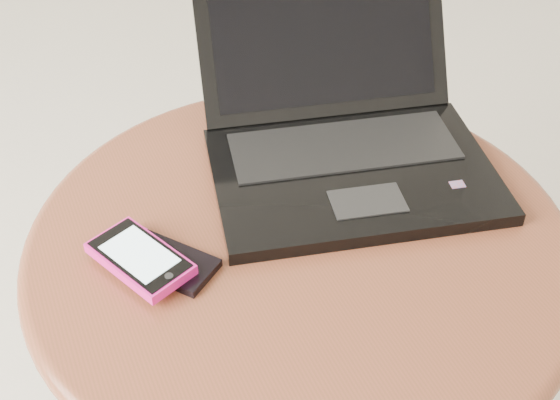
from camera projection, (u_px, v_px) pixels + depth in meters
name	position (u px, v px, depth m)	size (l,w,h in m)	color
table	(299.00, 296.00, 0.93)	(0.64, 0.64, 0.50)	#5A2918
laptop	(344.00, 133.00, 0.95)	(0.41, 0.42, 0.20)	black
phone_black	(167.00, 261.00, 0.82)	(0.11, 0.12, 0.01)	black
phone_pink	(140.00, 258.00, 0.81)	(0.10, 0.13, 0.01)	#E61B8B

